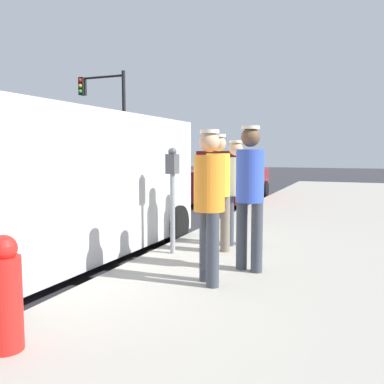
% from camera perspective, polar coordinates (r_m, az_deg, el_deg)
% --- Properties ---
extents(ground_plane, '(80.00, 80.00, 0.00)m').
position_cam_1_polar(ground_plane, '(6.85, -12.42, -8.13)').
color(ground_plane, '#2D2D33').
extents(sidewalk_slab, '(5.00, 32.00, 0.15)m').
position_cam_1_polar(sidewalk_slab, '(5.69, 18.59, -10.34)').
color(sidewalk_slab, '#9E998E').
rests_on(sidewalk_slab, ground).
extents(parking_meter_near, '(0.14, 0.18, 1.52)m').
position_cam_1_polar(parking_meter_near, '(5.84, -2.73, 1.38)').
color(parking_meter_near, gray).
rests_on(parking_meter_near, sidewalk_slab).
extents(parking_meter_far, '(0.14, 0.18, 1.52)m').
position_cam_1_polar(parking_meter_far, '(10.95, 9.21, 3.23)').
color(parking_meter_far, gray).
rests_on(parking_meter_far, sidewalk_slab).
extents(pedestrian_in_orange, '(0.34, 0.34, 1.69)m').
position_cam_1_polar(pedestrian_in_orange, '(4.46, 2.41, -0.66)').
color(pedestrian_in_orange, '#383D47').
rests_on(pedestrian_in_orange, sidewalk_slab).
extents(pedestrian_in_yellow, '(0.34, 0.34, 1.71)m').
position_cam_1_polar(pedestrian_in_yellow, '(5.94, 3.63, 0.97)').
color(pedestrian_in_yellow, '#726656').
rests_on(pedestrian_in_yellow, sidewalk_slab).
extents(pedestrian_in_blue, '(0.35, 0.34, 1.77)m').
position_cam_1_polar(pedestrian_in_blue, '(5.02, 8.03, 0.53)').
color(pedestrian_in_blue, '#383D47').
rests_on(pedestrian_in_blue, sidewalk_slab).
extents(pedestrian_in_white, '(0.34, 0.34, 1.64)m').
position_cam_1_polar(pedestrian_in_white, '(6.43, 6.06, 0.86)').
color(pedestrian_in_white, '#383D47').
rests_on(pedestrian_in_white, sidewalk_slab).
extents(parked_van, '(2.24, 5.25, 2.15)m').
position_cam_1_polar(parked_van, '(5.97, -19.42, 0.91)').
color(parked_van, '#BCBCC1').
rests_on(parked_van, ground).
extents(parked_sedan_ahead, '(1.95, 4.40, 1.65)m').
position_cam_1_polar(parked_sedan_ahead, '(13.55, 5.02, 1.87)').
color(parked_sedan_ahead, maroon).
rests_on(parked_sedan_ahead, ground).
extents(traffic_light_corner, '(2.48, 0.42, 5.20)m').
position_cam_1_polar(traffic_light_corner, '(19.28, -11.62, 11.08)').
color(traffic_light_corner, black).
rests_on(traffic_light_corner, ground).
extents(fire_hydrant, '(0.24, 0.24, 0.86)m').
position_cam_1_polar(fire_hydrant, '(3.36, -24.52, -12.86)').
color(fire_hydrant, red).
rests_on(fire_hydrant, sidewalk_slab).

